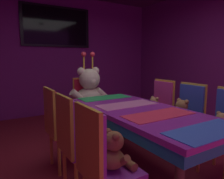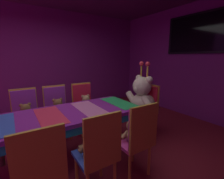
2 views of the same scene
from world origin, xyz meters
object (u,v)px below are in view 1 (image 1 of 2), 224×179
at_px(chair_right_1, 188,112).
at_px(chair_right_2, 160,105).
at_px(chair_left_1, 73,135).
at_px(teddy_left_2, 69,119).
at_px(throne_chair, 86,100).
at_px(chair_left_2, 57,121).
at_px(banquet_table, 141,117).
at_px(teddy_left_0, 114,152).
at_px(king_teddy_bear, 90,91).
at_px(wall_tv, 57,27).
at_px(teddy_right_1, 181,113).
at_px(teddy_right_0, 221,126).
at_px(teddy_right_2, 153,107).
at_px(teddy_left_1, 87,132).
at_px(chair_left_0, 98,157).

distance_m(chair_right_1, chair_right_2, 0.53).
distance_m(chair_left_1, teddy_left_2, 0.56).
bearing_deg(throne_chair, chair_left_2, -39.29).
relative_size(chair_right_1, throne_chair, 1.00).
relative_size(banquet_table, teddy_left_0, 6.06).
distance_m(throne_chair, king_teddy_bear, 0.24).
height_order(chair_left_1, throne_chair, same).
bearing_deg(chair_right_2, banquet_table, 33.40).
bearing_deg(banquet_table, wall_tv, 90.00).
distance_m(chair_right_1, wall_tv, 3.52).
relative_size(banquet_table, chair_right_1, 2.05).
relative_size(teddy_left_2, teddy_right_1, 0.97).
height_order(teddy_right_0, teddy_right_1, teddy_right_1).
distance_m(chair_right_2, teddy_right_2, 0.14).
height_order(teddy_right_1, wall_tv, wall_tv).
xyz_separation_m(teddy_left_0, chair_left_1, (-0.15, 0.51, 0.00)).
bearing_deg(chair_right_1, teddy_left_1, 0.87).
xyz_separation_m(chair_left_1, king_teddy_bear, (0.84, 1.38, 0.17)).
bearing_deg(chair_right_1, teddy_right_1, 0.00).
bearing_deg(chair_left_1, teddy_right_0, -19.51).
bearing_deg(teddy_right_0, chair_right_1, -104.88).
xyz_separation_m(teddy_left_0, wall_tv, (0.69, 3.63, 1.46)).
bearing_deg(banquet_table, teddy_right_2, 38.50).
distance_m(chair_left_1, teddy_left_1, 0.15).
distance_m(teddy_left_0, teddy_right_1, 1.48).
bearing_deg(chair_left_2, chair_right_2, 0.59).
xyz_separation_m(chair_left_1, wall_tv, (0.84, 3.11, 1.45)).
distance_m(teddy_right_0, teddy_right_2, 1.10).
bearing_deg(chair_right_2, throne_chair, -49.86).
distance_m(teddy_left_1, king_teddy_bear, 1.55).
bearing_deg(teddy_right_1, chair_right_1, -180.00).
bearing_deg(teddy_right_1, teddy_right_0, 89.70).
distance_m(chair_left_0, teddy_right_0, 1.53).
height_order(teddy_left_0, teddy_left_2, teddy_left_2).
height_order(chair_left_0, chair_right_2, same).
bearing_deg(teddy_left_1, teddy_right_2, 21.95).
height_order(chair_left_0, teddy_left_2, chair_left_0).
distance_m(chair_right_1, king_teddy_bear, 1.60).
relative_size(banquet_table, teddy_right_0, 6.96).
bearing_deg(teddy_right_1, chair_left_0, 19.39).
bearing_deg(banquet_table, chair_left_2, 147.09).
bearing_deg(teddy_left_2, teddy_right_0, -38.33).
distance_m(teddy_right_1, wall_tv, 3.48).
relative_size(chair_right_2, king_teddy_bear, 1.01).
height_order(chair_left_1, chair_left_2, same).
height_order(teddy_left_0, chair_left_1, chair_left_1).
distance_m(teddy_left_1, throne_chair, 1.70).
distance_m(chair_left_1, teddy_right_2, 1.63).
relative_size(teddy_right_1, throne_chair, 0.35).
relative_size(teddy_left_1, teddy_right_2, 1.16).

